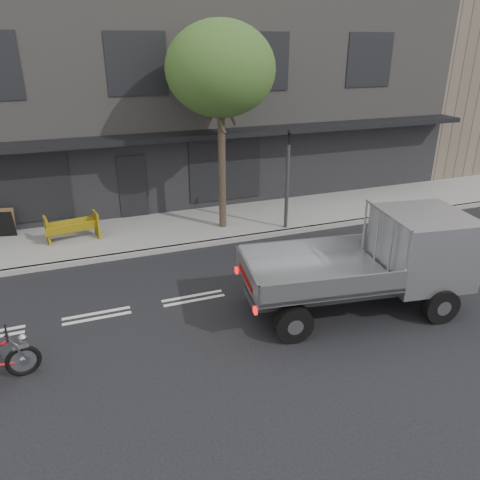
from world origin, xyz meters
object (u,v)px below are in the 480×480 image
at_px(street_tree, 220,70).
at_px(sandwich_board, 5,224).
at_px(traffic_light_pole, 287,185).
at_px(construction_barrier, 72,229).
at_px(flatbed_ute, 403,252).

xyz_separation_m(street_tree, sandwich_board, (-6.96, 1.54, -4.68)).
bearing_deg(traffic_light_pole, construction_barrier, 170.65).
relative_size(flatbed_ute, sandwich_board, 6.25).
bearing_deg(sandwich_board, street_tree, -1.16).
relative_size(street_tree, construction_barrier, 4.14).
height_order(flatbed_ute, construction_barrier, flatbed_ute).
distance_m(traffic_light_pole, construction_barrier, 7.09).
height_order(traffic_light_pole, sandwich_board, traffic_light_pole).
distance_m(traffic_light_pole, sandwich_board, 9.33).
bearing_deg(traffic_light_pole, street_tree, 156.97).
distance_m(street_tree, sandwich_board, 8.53).
distance_m(flatbed_ute, sandwich_board, 12.28).
height_order(street_tree, sandwich_board, street_tree).
xyz_separation_m(street_tree, traffic_light_pole, (2.00, -0.85, -3.63)).
height_order(street_tree, construction_barrier, street_tree).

